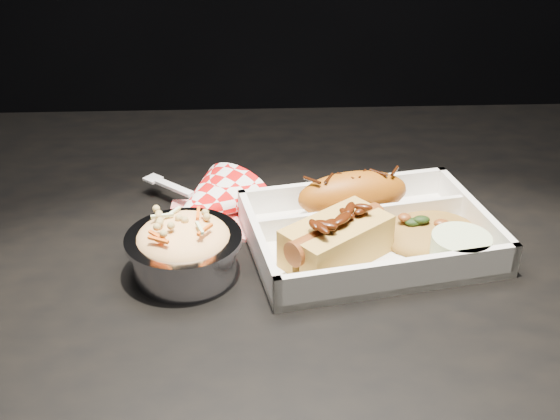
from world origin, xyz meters
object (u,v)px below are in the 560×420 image
(hotdog, at_px, (337,237))
(napkin_fork, at_px, (207,204))
(food_tray, at_px, (368,237))
(foil_coleslaw_cup, at_px, (184,247))
(dining_table, at_px, (323,311))
(fried_pastry, at_px, (353,194))

(hotdog, relative_size, napkin_fork, 0.79)
(food_tray, height_order, foil_coleslaw_cup, foil_coleslaw_cup)
(dining_table, bearing_deg, foil_coleslaw_cup, -161.16)
(food_tray, bearing_deg, fried_pastry, 90.00)
(dining_table, distance_m, foil_coleslaw_cup, 0.20)
(hotdog, height_order, foil_coleslaw_cup, foil_coleslaw_cup)
(hotdog, bearing_deg, fried_pastry, 33.84)
(foil_coleslaw_cup, xyz_separation_m, napkin_fork, (0.02, 0.11, -0.02))
(hotdog, xyz_separation_m, napkin_fork, (-0.14, 0.10, -0.02))
(dining_table, distance_m, hotdog, 0.13)
(dining_table, xyz_separation_m, foil_coleslaw_cup, (-0.15, -0.05, 0.12))
(food_tray, xyz_separation_m, hotdog, (-0.04, -0.03, 0.02))
(fried_pastry, bearing_deg, dining_table, -125.30)
(foil_coleslaw_cup, height_order, napkin_fork, foil_coleslaw_cup)
(food_tray, relative_size, hotdog, 2.28)
(fried_pastry, bearing_deg, foil_coleslaw_cup, -151.32)
(fried_pastry, bearing_deg, hotdog, -107.67)
(food_tray, xyz_separation_m, napkin_fork, (-0.17, 0.07, 0.01))
(fried_pastry, relative_size, napkin_fork, 0.82)
(dining_table, height_order, fried_pastry, fried_pastry)
(dining_table, height_order, napkin_fork, napkin_fork)
(hotdog, relative_size, foil_coleslaw_cup, 1.06)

